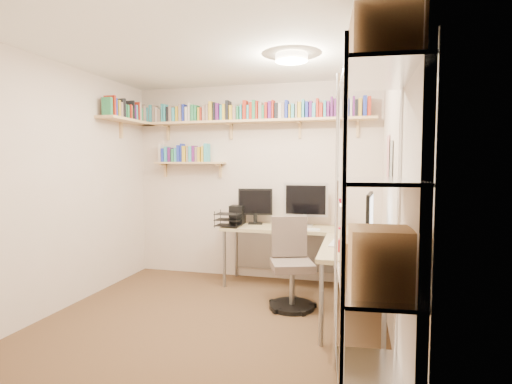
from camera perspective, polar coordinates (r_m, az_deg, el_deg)
ground at (r=4.04m, az=-5.96°, el=-17.57°), size 3.20×3.20×0.00m
room_shell at (r=3.76m, az=-6.06°, el=4.98°), size 3.24×3.04×2.52m
wall_shelves at (r=5.14m, az=-5.35°, el=10.04°), size 3.12×1.09×0.80m
corner_desk at (r=4.60m, az=6.47°, el=-5.64°), size 1.93×1.88×1.25m
office_chair at (r=4.23m, az=5.04°, el=-10.97°), size 0.52×0.53×0.93m
wire_rack at (r=2.42m, az=16.95°, el=3.65°), size 0.52×0.95×2.34m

